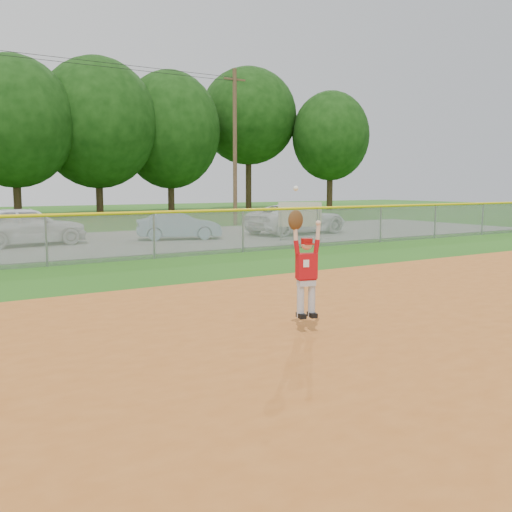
{
  "coord_description": "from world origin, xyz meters",
  "views": [
    {
      "loc": [
        -6.96,
        -7.2,
        2.38
      ],
      "look_at": [
        -1.52,
        1.43,
        1.1
      ],
      "focal_mm": 40.0,
      "sensor_mm": 36.0,
      "label": 1
    }
  ],
  "objects": [
    {
      "name": "outfield_fence",
      "position": [
        0.0,
        10.0,
        0.88
      ],
      "size": [
        40.06,
        0.1,
        1.55
      ],
      "color": "gray",
      "rests_on": "ground"
    },
    {
      "name": "tree_line",
      "position": [
        0.96,
        37.9,
        7.53
      ],
      "size": [
        62.37,
        13.0,
        14.43
      ],
      "color": "#422D1C",
      "rests_on": "ground"
    },
    {
      "name": "ground",
      "position": [
        0.0,
        0.0,
        0.0
      ],
      "size": [
        120.0,
        120.0,
        0.0
      ],
      "primitive_type": "plane",
      "color": "#235814",
      "rests_on": "ground"
    },
    {
      "name": "sponsor_sign",
      "position": [
        7.45,
        12.16,
        1.09
      ],
      "size": [
        1.73,
        0.8,
        1.66
      ],
      "color": "gray",
      "rests_on": "ground"
    },
    {
      "name": "car_white_a",
      "position": [
        -2.77,
        16.2,
        0.8
      ],
      "size": [
        4.67,
        2.25,
        1.54
      ],
      "primitive_type": "imported",
      "rotation": [
        0.0,
        0.0,
        1.67
      ],
      "color": "white",
      "rests_on": "parking_strip"
    },
    {
      "name": "power_lines",
      "position": [
        1.0,
        22.0,
        4.68
      ],
      "size": [
        19.4,
        0.24,
        9.0
      ],
      "color": "#4C3823",
      "rests_on": "ground"
    },
    {
      "name": "parking_strip",
      "position": [
        0.0,
        16.0,
        0.01
      ],
      "size": [
        44.0,
        10.0,
        0.03
      ],
      "primitive_type": "cube",
      "color": "slate",
      "rests_on": "ground"
    },
    {
      "name": "ballplayer",
      "position": [
        -1.55,
        -0.07,
        1.12
      ],
      "size": [
        0.57,
        0.32,
        2.09
      ],
      "color": "silver",
      "rests_on": "ground"
    },
    {
      "name": "car_blue",
      "position": [
        3.33,
        15.37,
        0.62
      ],
      "size": [
        3.8,
        2.3,
        1.18
      ],
      "primitive_type": "imported",
      "rotation": [
        0.0,
        0.0,
        1.26
      ],
      "color": "#7FA3BD",
      "rests_on": "parking_strip"
    },
    {
      "name": "car_white_b",
      "position": [
        9.38,
        15.0,
        0.75
      ],
      "size": [
        5.38,
        2.88,
        1.44
      ],
      "primitive_type": "imported",
      "rotation": [
        0.0,
        0.0,
        1.67
      ],
      "color": "white",
      "rests_on": "parking_strip"
    }
  ]
}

